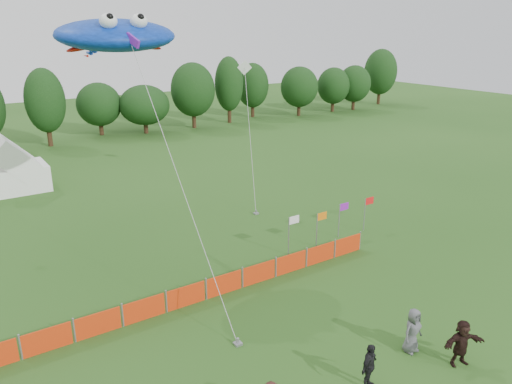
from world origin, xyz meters
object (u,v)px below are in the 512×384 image
tent_right (15,170)px  spectator_d (369,366)px  stingray_kite (114,35)px  spectator_f (462,343)px  spectator_e (413,331)px  barrier_fence (205,290)px

tent_right → spectator_d: (6.40, -31.02, -0.77)m
stingray_kite → spectator_f: bearing=-67.0°
spectator_f → stingray_kite: (-6.82, 16.11, 10.78)m
tent_right → spectator_e: (9.31, -30.48, -0.72)m
spectator_f → spectator_e: bearing=137.1°
spectator_d → spectator_e: bearing=-8.5°
spectator_d → spectator_e: (2.91, 0.54, 0.06)m
spectator_f → stingray_kite: 20.55m
tent_right → spectator_f: (10.20, -32.03, -0.71)m
tent_right → stingray_kite: (3.38, -15.91, 10.07)m
spectator_f → barrier_fence: bearing=138.5°
barrier_fence → spectator_f: size_ratio=10.73×
spectator_d → stingray_kite: 18.84m
tent_right → barrier_fence: tent_right is taller
spectator_e → spectator_f: bearing=-63.6°
barrier_fence → stingray_kite: 13.08m
stingray_kite → spectator_d: bearing=-78.7°
stingray_kite → spectator_e: bearing=-67.8°
spectator_d → spectator_f: 3.93m
spectator_e → tent_right: bearing=103.5°
tent_right → spectator_e: bearing=-73.0°
spectator_d → spectator_f: size_ratio=0.94×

